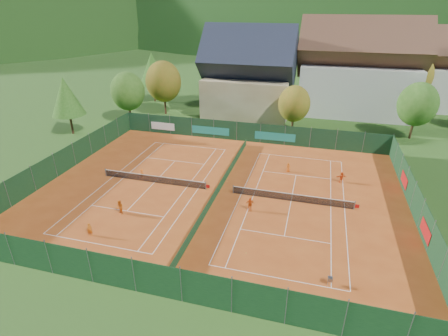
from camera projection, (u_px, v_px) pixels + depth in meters
ground at (219, 192)px, 39.29m from camera, size 600.00×600.00×0.00m
clay_pad at (219, 191)px, 39.28m from camera, size 40.00×32.00×0.01m
court_markings_left at (154, 183)px, 41.18m from camera, size 11.03×23.83×0.00m
court_markings_right at (291, 201)px, 37.38m from camera, size 11.03×23.83×0.00m
tennis_net_left at (155, 179)px, 40.93m from camera, size 13.30×0.10×1.02m
tennis_net_right at (293, 197)px, 37.13m from camera, size 13.30×0.10×1.02m
court_divider at (219, 188)px, 39.07m from camera, size 0.03×28.80×1.00m
fence_north at (246, 132)px, 52.66m from camera, size 40.00×0.10×3.00m
fence_south at (157, 280)px, 24.72m from camera, size 40.00×0.04×3.00m
fence_west at (65, 160)px, 43.39m from camera, size 0.04×32.00×3.00m
fence_east at (417, 205)px, 33.94m from camera, size 0.09×32.00×3.00m
chalet at (249, 79)px, 63.21m from camera, size 16.20×12.00×16.00m
hotel_block_a at (358, 74)px, 63.58m from camera, size 21.60×11.00×17.25m
hotel_block_b at (430, 74)px, 67.54m from camera, size 17.28×10.00×15.50m
tree_west_front at (128, 91)px, 59.56m from camera, size 5.72×5.72×8.69m
tree_west_mid at (163, 82)px, 63.53m from camera, size 6.44×6.44×9.78m
tree_west_back at (152, 69)px, 71.62m from camera, size 5.60×5.60×10.00m
tree_center at (294, 104)px, 54.94m from camera, size 5.01×5.01×7.60m
tree_east_front at (418, 104)px, 52.11m from camera, size 5.72×5.72×8.69m
tree_west_side at (66, 96)px, 53.74m from camera, size 5.04×5.04×9.00m
tree_east_back at (412, 76)px, 64.96m from camera, size 7.15×7.15×10.86m
mountain_backdrop at (346, 91)px, 252.65m from camera, size 820.00×530.00×242.00m
ball_hopper at (330, 279)px, 26.16m from camera, size 0.34×0.34×0.80m
loose_ball_0 at (116, 209)px, 35.89m from camera, size 0.07×0.07×0.07m
loose_ball_1 at (246, 253)px, 29.66m from camera, size 0.07×0.07×0.07m
loose_ball_2 at (227, 181)px, 41.37m from camera, size 0.07×0.07×0.07m
loose_ball_3 at (198, 156)px, 48.22m from camera, size 0.07×0.07×0.07m
player_left_near at (90, 230)px, 31.63m from camera, size 0.56×0.46×1.32m
player_left_mid at (120, 207)px, 34.80m from camera, size 0.95×0.89×1.54m
player_left_far at (142, 174)px, 41.93m from camera, size 0.85×0.60×1.19m
player_right_near at (250, 204)px, 35.37m from camera, size 0.98×0.63×1.54m
player_right_far_a at (288, 167)px, 43.55m from camera, size 0.67×0.54×1.21m
player_right_far_b at (341, 177)px, 40.97m from camera, size 1.28×0.77×1.32m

